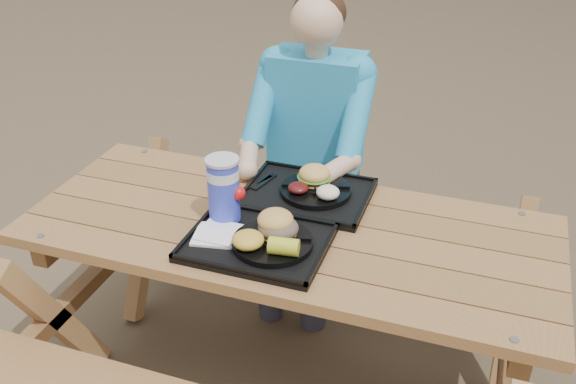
% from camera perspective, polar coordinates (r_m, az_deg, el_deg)
% --- Properties ---
extents(ground, '(60.00, 60.00, 0.00)m').
position_cam_1_polar(ground, '(2.66, 0.00, -16.66)').
color(ground, '#999999').
rests_on(ground, ground).
extents(picnic_table, '(1.80, 1.49, 0.75)m').
position_cam_1_polar(picnic_table, '(2.41, 0.00, -10.49)').
color(picnic_table, '#999999').
rests_on(picnic_table, ground).
extents(tray_near, '(0.45, 0.35, 0.02)m').
position_cam_1_polar(tray_near, '(2.08, -2.75, -4.59)').
color(tray_near, black).
rests_on(tray_near, picnic_table).
extents(tray_far, '(0.45, 0.35, 0.02)m').
position_cam_1_polar(tray_far, '(2.34, 1.69, -0.27)').
color(tray_far, black).
rests_on(tray_far, picnic_table).
extents(plate_near, '(0.26, 0.26, 0.02)m').
position_cam_1_polar(plate_near, '(2.04, -1.38, -4.49)').
color(plate_near, black).
rests_on(plate_near, tray_near).
extents(plate_far, '(0.26, 0.26, 0.02)m').
position_cam_1_polar(plate_far, '(2.33, 2.48, 0.15)').
color(plate_far, black).
rests_on(plate_far, tray_far).
extents(napkin_stack, '(0.16, 0.16, 0.02)m').
position_cam_1_polar(napkin_stack, '(2.10, -6.48, -3.74)').
color(napkin_stack, white).
rests_on(napkin_stack, tray_near).
extents(soda_cup, '(0.11, 0.11, 0.22)m').
position_cam_1_polar(soda_cup, '(2.14, -5.74, 0.13)').
color(soda_cup, '#1C2CD9').
rests_on(soda_cup, tray_near).
extents(condiment_bbq, '(0.05, 0.05, 0.03)m').
position_cam_1_polar(condiment_bbq, '(2.16, -1.54, -2.30)').
color(condiment_bbq, black).
rests_on(condiment_bbq, tray_near).
extents(condiment_mustard, '(0.06, 0.06, 0.03)m').
position_cam_1_polar(condiment_mustard, '(2.14, -0.23, -2.52)').
color(condiment_mustard, yellow).
rests_on(condiment_mustard, tray_near).
extents(sandwich, '(0.12, 0.12, 0.13)m').
position_cam_1_polar(sandwich, '(2.03, -0.89, -2.31)').
color(sandwich, gold).
rests_on(sandwich, plate_near).
extents(mac_cheese, '(0.10, 0.10, 0.05)m').
position_cam_1_polar(mac_cheese, '(2.00, -3.57, -4.27)').
color(mac_cheese, gold).
rests_on(mac_cheese, plate_near).
extents(corn_cob, '(0.11, 0.11, 0.05)m').
position_cam_1_polar(corn_cob, '(1.96, -0.38, -4.86)').
color(corn_cob, gold).
rests_on(corn_cob, plate_near).
extents(cutlery_far, '(0.06, 0.14, 0.01)m').
position_cam_1_polar(cutlery_far, '(2.40, -2.13, 0.90)').
color(cutlery_far, black).
rests_on(cutlery_far, tray_far).
extents(burger, '(0.12, 0.12, 0.10)m').
position_cam_1_polar(burger, '(2.33, 2.38, 1.97)').
color(burger, '#E0A84F').
rests_on(burger, plate_far).
extents(baked_beans, '(0.08, 0.08, 0.03)m').
position_cam_1_polar(baked_beans, '(2.29, 0.92, 0.38)').
color(baked_beans, '#4F100F').
rests_on(baked_beans, plate_far).
extents(potato_salad, '(0.08, 0.08, 0.05)m').
position_cam_1_polar(potato_salad, '(2.25, 3.57, -0.03)').
color(potato_salad, white).
rests_on(potato_salad, plate_far).
extents(diner, '(0.48, 0.84, 1.28)m').
position_cam_1_polar(diner, '(2.82, 2.34, 2.52)').
color(diner, teal).
rests_on(diner, ground).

